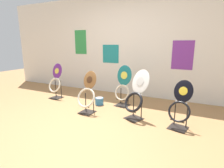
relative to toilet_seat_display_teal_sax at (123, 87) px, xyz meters
name	(u,v)px	position (x,y,z in m)	size (l,w,h in m)	color
ground_plane	(81,125)	(-0.27, -1.23, -0.43)	(14.00, 14.00, 0.00)	#A37547
wall_back	(127,46)	(-0.27, 0.91, 0.87)	(8.00, 0.07, 2.60)	silver
toilet_seat_display_teal_sax	(123,87)	(0.00, 0.00, 0.00)	(0.39, 0.33, 0.90)	black
toilet_seat_display_white_plain	(136,96)	(0.48, -0.55, -0.01)	(0.51, 0.51, 0.90)	black
toilet_seat_display_purple_note	(56,82)	(-1.75, -0.21, -0.03)	(0.39, 0.31, 0.87)	black
toilet_seat_display_jazz_black	(180,107)	(1.24, -0.60, -0.06)	(0.38, 0.38, 0.78)	black
toilet_seat_display_woodgrain	(87,93)	(-0.48, -0.68, -0.04)	(0.41, 0.35, 0.83)	black
paint_can	(99,101)	(-0.50, -0.18, -0.35)	(0.19, 0.19, 0.16)	teal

